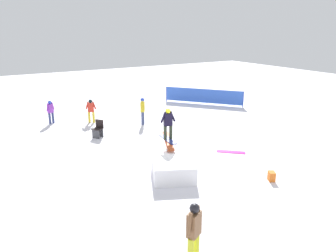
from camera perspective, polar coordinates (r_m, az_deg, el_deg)
The scene contains 12 objects.
ground_plane at distance 13.97m, azimuth -0.00°, elevation -5.57°, with size 60.00×60.00×0.00m, color white.
rail_feature at distance 13.72m, azimuth -0.00°, elevation -2.92°, with size 2.16×1.19×0.82m.
snow_kicker_ramp at distance 12.20m, azimuth 0.90°, elevation -7.34°, with size 1.80×1.50×0.66m, color white.
main_rider_on_rail at distance 13.47m, azimuth -0.00°, elevation 0.26°, with size 1.33×0.67×1.34m.
bystander_brown at distance 7.86m, azimuth 4.53°, elevation -17.71°, with size 0.37×0.61×1.58m.
bystander_red at distance 19.33m, azimuth -13.27°, elevation 2.79°, with size 0.36×0.58×1.37m.
bystander_purple at distance 19.80m, azimuth -19.77°, elevation 2.52°, with size 0.37×0.53×1.34m.
bystander_yellow at distance 18.55m, azimuth -4.44°, elevation 2.89°, with size 0.58×0.41×1.52m.
loose_snowboard_magenta at distance 14.84m, azimuth 10.92°, elevation -4.45°, with size 1.24×0.28×0.02m, color #CA1D99.
folding_chair at distance 16.75m, azimuth -12.08°, elevation -0.56°, with size 0.62×0.62×0.88m.
backpack_on_snow at distance 12.52m, azimuth 17.59°, elevation -8.35°, with size 0.30×0.22×0.34m, color orange.
safety_fence at distance 23.56m, azimuth 6.18°, elevation 5.24°, with size 4.38×3.63×1.10m.
Camera 1 is at (-11.09, 6.59, 5.36)m, focal length 35.00 mm.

